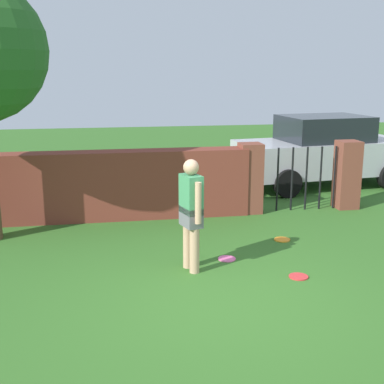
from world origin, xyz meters
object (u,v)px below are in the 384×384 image
object	(u,v)px
frisbee_orange	(282,240)
frisbee_red	(298,277)
person	(191,210)
car	(323,151)
frisbee_pink	(227,259)

from	to	relation	value
frisbee_orange	frisbee_red	bearing A→B (deg)	-101.34
person	frisbee_orange	world-z (taller)	person
car	frisbee_orange	world-z (taller)	car
person	car	bearing A→B (deg)	124.17
car	frisbee_red	size ratio (longest dim) A/B	16.22
frisbee_pink	frisbee_red	xyz separation A→B (m)	(0.82, -0.85, 0.00)
frisbee_red	person	bearing A→B (deg)	159.58
car	frisbee_orange	size ratio (longest dim) A/B	16.22
frisbee_red	frisbee_orange	size ratio (longest dim) A/B	1.00
frisbee_pink	frisbee_orange	size ratio (longest dim) A/B	1.00
car	frisbee_orange	xyz separation A→B (m)	(-2.37, -3.86, -0.85)
car	frisbee_pink	world-z (taller)	car
frisbee_red	car	bearing A→B (deg)	63.74
person	frisbee_orange	bearing A→B (deg)	105.04
person	car	xyz separation A→B (m)	(4.12, 4.91, -0.04)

